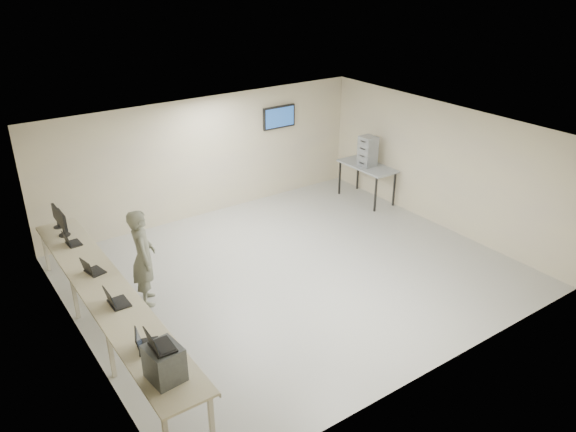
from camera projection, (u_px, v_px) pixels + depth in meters
room at (294, 206)px, 10.45m from camera, size 8.01×7.01×2.81m
workbench at (108, 295)px, 8.78m from camera, size 0.76×6.00×0.90m
equipment_box at (164, 363)px, 6.84m from camera, size 0.43×0.48×0.46m
laptop_on_box at (158, 344)px, 6.69m from camera, size 0.30×0.36×0.28m
laptop_0 at (145, 344)px, 7.43m from camera, size 0.41×0.44×0.29m
laptop_1 at (115, 301)px, 8.36m from camera, size 0.30×0.37×0.29m
laptop_2 at (91, 269)px, 9.20m from camera, size 0.34×0.38×0.26m
laptop_3 at (71, 242)px, 10.10m from camera, size 0.28×0.33×0.25m
monitor_near at (62, 221)px, 10.35m from camera, size 0.21×0.48×0.47m
monitor_far at (57, 215)px, 10.67m from camera, size 0.19×0.43×0.43m
soldier at (143, 257)px, 9.72m from camera, size 0.61×0.75×1.79m
side_table at (367, 168)px, 13.92m from camera, size 0.72×1.54×0.92m
storage_bins at (368, 151)px, 13.72m from camera, size 0.35×0.39×0.74m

